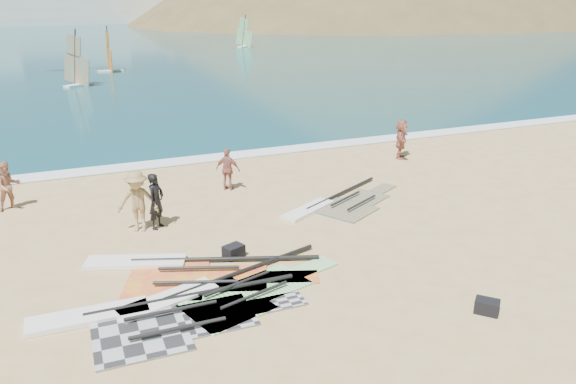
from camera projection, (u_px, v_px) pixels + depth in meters
name	position (u px, v px, depth m)	size (l,w,h in m)	color
ground	(304.00, 279.00, 14.87)	(300.00, 300.00, 0.00)	tan
sea	(67.00, 28.00, 129.50)	(300.00, 240.00, 0.06)	#0B424F
surf_line	(192.00, 161.00, 25.55)	(300.00, 1.20, 0.04)	white
headland_main	(386.00, 22.00, 159.13)	(143.00, 143.00, 45.00)	brown
headland_minor	(462.00, 19.00, 180.73)	(70.00, 70.00, 28.00)	brown
rig_grey	(149.00, 317.00, 13.04)	(6.49, 2.60, 0.21)	#2A2B2D
rig_green	(220.00, 292.00, 14.13)	(6.08, 3.33, 0.20)	green
rig_orange	(337.00, 204.00, 20.07)	(5.50, 3.79, 0.20)	orange
rig_red	(181.00, 270.00, 15.25)	(6.27, 3.86, 0.21)	#DA2346
gear_bag_near	(234.00, 251.00, 16.09)	(0.56, 0.41, 0.36)	black
gear_bag_far	(487.00, 306.00, 13.26)	(0.55, 0.39, 0.33)	black
person_wetsuit	(156.00, 201.00, 17.89)	(0.67, 0.44, 1.83)	black
beachgoer_left	(8.00, 186.00, 19.46)	(0.84, 0.66, 1.74)	#AE7456
beachgoer_mid	(138.00, 201.00, 17.65)	(1.28, 0.74, 1.98)	#9A7B50
beachgoer_back	(228.00, 169.00, 21.47)	(0.96, 0.40, 1.64)	#A36055
beachgoer_right	(401.00, 139.00, 25.70)	(1.67, 0.53, 1.80)	#B16351
windsurfer_left	(77.00, 70.00, 46.17)	(2.45, 2.47, 4.65)	white
windsurfer_centre	(109.00, 59.00, 54.84)	(2.44, 2.95, 4.40)	white
windsurfer_right	(244.00, 38.00, 81.21)	(2.48, 2.55, 4.61)	white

